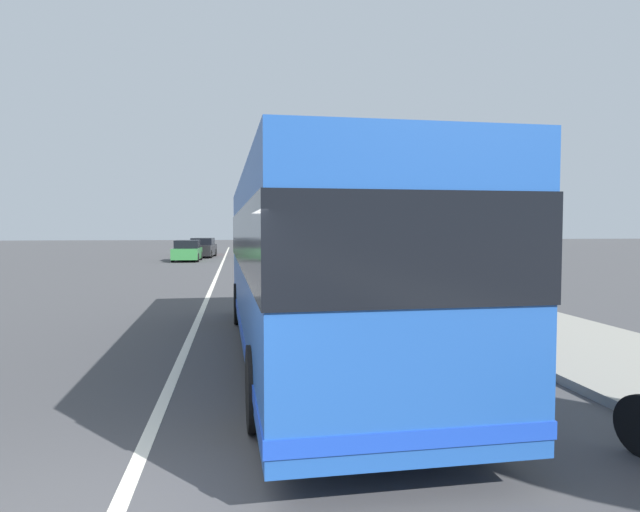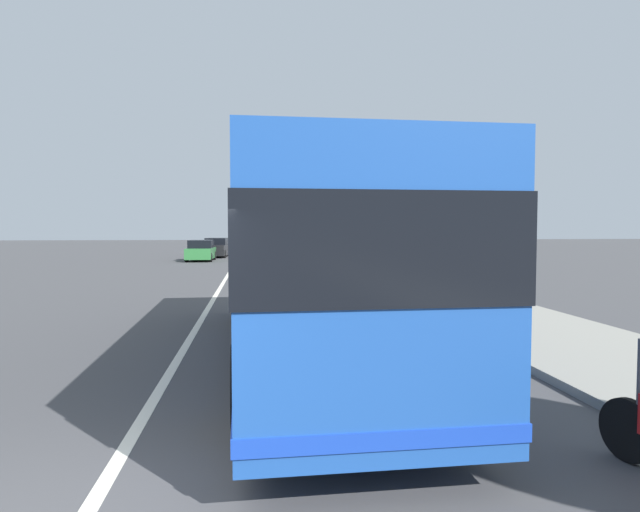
{
  "view_description": "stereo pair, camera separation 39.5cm",
  "coord_description": "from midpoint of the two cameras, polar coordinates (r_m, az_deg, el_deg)",
  "views": [
    {
      "loc": [
        -4.33,
        -1.01,
        2.35
      ],
      "look_at": [
        7.46,
        -2.8,
        1.75
      ],
      "focal_mm": 30.71,
      "sensor_mm": 36.0,
      "label": 1
    },
    {
      "loc": [
        -4.38,
        -1.4,
        2.35
      ],
      "look_at": [
        7.46,
        -2.8,
        1.75
      ],
      "focal_mm": 30.71,
      "sensor_mm": 36.0,
      "label": 2
    }
  ],
  "objects": [
    {
      "name": "car_behind_bus",
      "position": [
        50.84,
        -10.29,
        0.99
      ],
      "size": [
        4.51,
        2.04,
        1.48
      ],
      "rotation": [
        0.0,
        0.0,
        3.09
      ],
      "color": "red",
      "rests_on": "ground"
    },
    {
      "name": "sidewalk_curb",
      "position": [
        15.88,
        17.17,
        -5.5
      ],
      "size": [
        110.0,
        3.6,
        0.14
      ],
      "primitive_type": "cube",
      "color": "gray",
      "rests_on": "ground"
    },
    {
      "name": "car_far_distant",
      "position": [
        45.87,
        -10.48,
        0.83
      ],
      "size": [
        4.76,
        2.17,
        1.57
      ],
      "rotation": [
        0.0,
        0.0,
        3.07
      ],
      "color": "black",
      "rests_on": "ground"
    },
    {
      "name": "car_oncoming",
      "position": [
        40.6,
        -12.04,
        0.52
      ],
      "size": [
        4.13,
        1.94,
        1.51
      ],
      "rotation": [
        0.0,
        0.0,
        3.12
      ],
      "color": "#2D7238",
      "rests_on": "ground"
    },
    {
      "name": "lane_divider_line",
      "position": [
        14.6,
        -11.45,
        -6.42
      ],
      "size": [
        110.0,
        0.16,
        0.01
      ],
      "primitive_type": "cube",
      "color": "silver",
      "rests_on": "ground"
    },
    {
      "name": "coach_bus",
      "position": [
        10.03,
        -0.33,
        -0.14
      ],
      "size": [
        11.42,
        2.85,
        3.22
      ],
      "rotation": [
        0.0,
        0.0,
        0.03
      ],
      "color": "#1E4C9E",
      "rests_on": "ground"
    }
  ]
}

